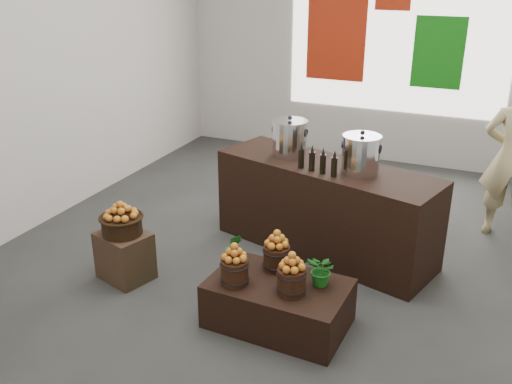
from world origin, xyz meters
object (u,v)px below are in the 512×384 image
at_px(crate, 125,256).
at_px(stock_pot_center, 361,156).
at_px(display_table, 278,303).
at_px(counter, 325,208).
at_px(stock_pot_left, 290,139).
at_px(wicker_basket, 122,225).

relative_size(crate, stock_pot_center, 1.31).
distance_m(display_table, counter, 1.49).
bearing_deg(display_table, crate, 178.68).
bearing_deg(stock_pot_left, wicker_basket, -127.51).
xyz_separation_m(wicker_basket, display_table, (1.66, -0.11, -0.37)).
distance_m(crate, stock_pot_center, 2.51).
bearing_deg(display_table, wicker_basket, 178.68).
height_order(display_table, stock_pot_center, stock_pot_center).
distance_m(display_table, stock_pot_center, 1.69).
bearing_deg(stock_pot_left, display_table, -72.01).
bearing_deg(crate, wicker_basket, 0.00).
height_order(stock_pot_left, stock_pot_center, same).
relative_size(display_table, stock_pot_left, 3.18).
bearing_deg(stock_pot_center, wicker_basket, -147.63).
distance_m(counter, stock_pot_center, 0.77).
xyz_separation_m(crate, wicker_basket, (0.00, 0.00, 0.33)).
relative_size(crate, wicker_basket, 1.25).
distance_m(stock_pot_left, stock_pot_center, 0.86).
height_order(display_table, counter, counter).
height_order(counter, stock_pot_left, stock_pot_left).
xyz_separation_m(display_table, stock_pot_center, (0.31, 1.36, 0.95)).
distance_m(crate, counter, 2.12).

